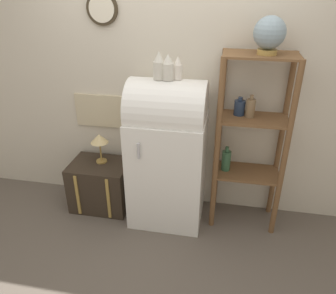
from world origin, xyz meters
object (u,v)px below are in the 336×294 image
object	(u,v)px
refrigerator	(168,151)
vase_left	(159,66)
vase_right	(178,69)
desk_lamp	(99,140)
suitcase_trunk	(101,185)
vase_center	(168,68)
globe	(270,34)

from	to	relation	value
refrigerator	vase_left	bearing A→B (deg)	-171.13
refrigerator	vase_right	xyz separation A→B (m)	(0.09, 0.01, 0.78)
desk_lamp	suitcase_trunk	bearing A→B (deg)	-104.14
vase_center	globe	bearing A→B (deg)	5.39
vase_left	vase_right	size ratio (longest dim) A/B	1.18
globe	vase_left	world-z (taller)	globe
vase_left	desk_lamp	distance (m)	1.01
globe	desk_lamp	world-z (taller)	globe
refrigerator	vase_left	size ratio (longest dim) A/B	6.22
refrigerator	suitcase_trunk	bearing A→B (deg)	177.53
suitcase_trunk	vase_left	distance (m)	1.44
refrigerator	vase_center	distance (m)	0.79
vase_right	vase_left	bearing A→B (deg)	-173.17
suitcase_trunk	desk_lamp	world-z (taller)	desk_lamp
suitcase_trunk	refrigerator	bearing A→B (deg)	-2.47
suitcase_trunk	globe	distance (m)	2.17
globe	vase_right	bearing A→B (deg)	-175.61
globe	desk_lamp	bearing A→B (deg)	179.29
vase_center	vase_right	world-z (taller)	vase_center
refrigerator	globe	world-z (taller)	globe
globe	vase_left	xyz separation A→B (m)	(-0.86, -0.07, -0.27)
vase_left	vase_center	xyz separation A→B (m)	(0.08, -0.00, -0.01)
refrigerator	suitcase_trunk	world-z (taller)	refrigerator
desk_lamp	vase_right	bearing A→B (deg)	-5.20
refrigerator	vase_center	xyz separation A→B (m)	(0.01, -0.01, 0.79)
globe	vase_center	bearing A→B (deg)	-174.61
refrigerator	globe	size ratio (longest dim) A/B	4.96
globe	vase_right	distance (m)	0.76
globe	vase_center	xyz separation A→B (m)	(-0.78, -0.07, -0.28)
refrigerator	vase_left	world-z (taller)	vase_left
suitcase_trunk	vase_left	world-z (taller)	vase_left
vase_left	desk_lamp	size ratio (longest dim) A/B	0.74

